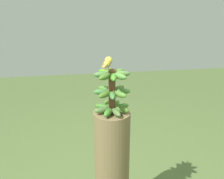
% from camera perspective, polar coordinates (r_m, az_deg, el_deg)
% --- Properties ---
extents(banana_tree, '(0.26, 0.26, 1.01)m').
position_cam_1_polar(banana_tree, '(2.19, 0.00, -16.67)').
color(banana_tree, olive).
rests_on(banana_tree, ground).
extents(banana_bunch, '(0.26, 0.26, 0.31)m').
position_cam_1_polar(banana_bunch, '(1.86, -0.01, -0.44)').
color(banana_bunch, brown).
rests_on(banana_bunch, banana_tree).
extents(perched_bird, '(0.18, 0.09, 0.08)m').
position_cam_1_polar(perched_bird, '(1.80, -0.90, 5.61)').
color(perched_bird, '#C68933').
rests_on(perched_bird, banana_bunch).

